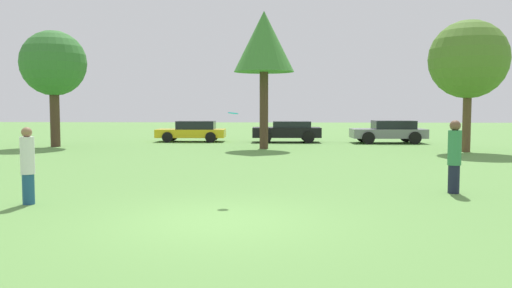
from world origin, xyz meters
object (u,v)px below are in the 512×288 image
at_px(tree_2, 468,60).
at_px(parked_car_yellow, 193,131).
at_px(tree_1, 264,43).
at_px(person_catcher, 454,156).
at_px(tree_0, 53,64).
at_px(parked_car_black, 288,131).
at_px(person_thrower, 28,165).
at_px(parked_car_grey, 389,131).
at_px(frisbee, 233,113).

relative_size(tree_2, parked_car_yellow, 1.46).
height_order(tree_1, parked_car_yellow, tree_1).
bearing_deg(person_catcher, tree_0, -52.11).
bearing_deg(tree_1, parked_car_black, 75.48).
distance_m(tree_2, parked_car_yellow, 15.74).
distance_m(tree_1, parked_car_black, 6.71).
xyz_separation_m(tree_1, parked_car_black, (1.24, 4.78, -4.54)).
bearing_deg(parked_car_yellow, tree_1, 129.89).
relative_size(tree_0, parked_car_black, 1.50).
bearing_deg(person_thrower, tree_2, 33.06).
distance_m(person_thrower, tree_0, 17.38).
relative_size(tree_1, parked_car_grey, 1.61).
height_order(person_thrower, tree_2, tree_2).
bearing_deg(tree_2, person_thrower, -135.82).
bearing_deg(parked_car_yellow, person_thrower, 88.15).
relative_size(person_thrower, person_catcher, 0.94).
xyz_separation_m(person_thrower, tree_1, (4.55, 15.04, 4.37)).
xyz_separation_m(frisbee, tree_0, (-10.75, 15.03, 2.35)).
bearing_deg(tree_1, parked_car_grey, 31.49).
relative_size(tree_1, parked_car_yellow, 1.65).
xyz_separation_m(tree_2, parked_car_black, (-8.18, 6.25, -3.56)).
bearing_deg(frisbee, tree_1, 89.15).
distance_m(person_catcher, tree_0, 21.46).
height_order(person_thrower, parked_car_yellow, person_thrower).
xyz_separation_m(person_catcher, tree_2, (4.38, 11.69, 3.32)).
relative_size(parked_car_yellow, parked_car_grey, 0.98).
xyz_separation_m(frisbee, tree_2, (9.63, 12.82, 2.29)).
relative_size(person_thrower, parked_car_grey, 0.39).
bearing_deg(person_thrower, frisbee, -1.24).
distance_m(person_thrower, parked_car_yellow, 20.09).
height_order(frisbee, tree_1, tree_1).
bearing_deg(parked_car_grey, tree_1, 29.92).
bearing_deg(tree_0, tree_1, -3.89).
distance_m(parked_car_yellow, parked_car_black, 5.70).
bearing_deg(person_thrower, parked_car_grey, 47.87).
distance_m(person_thrower, parked_car_black, 20.65).
distance_m(person_catcher, frisbee, 5.46).
bearing_deg(tree_1, parked_car_yellow, 131.46).
bearing_deg(frisbee, tree_0, 125.58).
bearing_deg(parked_car_grey, tree_2, 110.09).
xyz_separation_m(person_thrower, parked_car_grey, (11.66, 19.39, -0.16)).
height_order(frisbee, tree_0, tree_0).
distance_m(tree_0, parked_car_black, 13.35).
height_order(frisbee, parked_car_grey, frisbee).
relative_size(frisbee, tree_1, 0.03).
xyz_separation_m(person_thrower, person_catcher, (9.59, 1.88, 0.07)).
xyz_separation_m(person_catcher, parked_car_black, (-3.80, 17.94, -0.24)).
relative_size(person_catcher, tree_0, 0.29).
height_order(tree_2, parked_car_grey, tree_2).
distance_m(person_catcher, tree_2, 12.92).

